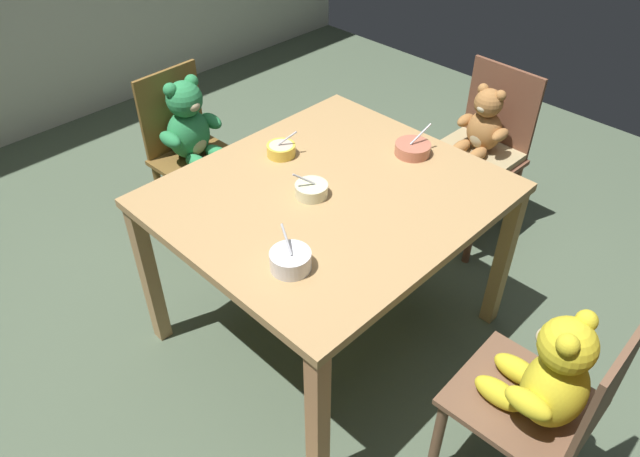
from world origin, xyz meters
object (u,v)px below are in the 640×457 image
dining_table (330,209)px  porridge_bowl_cream_center (311,190)px  teddy_chair_far_center (191,135)px  porridge_bowl_white_near_left (290,260)px  porridge_bowl_terracotta_near_right (413,149)px  teddy_chair_near_right (479,143)px  teddy_chair_near_front (548,387)px  porridge_bowl_yellow_far_center (281,150)px

dining_table → porridge_bowl_cream_center: (-0.06, 0.03, 0.11)m
teddy_chair_far_center → porridge_bowl_white_near_left: bearing=-22.0°
teddy_chair_far_center → porridge_bowl_terracotta_near_right: porridge_bowl_terracotta_near_right is taller
porridge_bowl_white_near_left → teddy_chair_near_right: bearing=7.1°
teddy_chair_near_right → porridge_bowl_terracotta_near_right: size_ratio=5.69×
porridge_bowl_terracotta_near_right → teddy_chair_near_right: bearing=3.0°
porridge_bowl_white_near_left → porridge_bowl_terracotta_near_right: bearing=10.2°
teddy_chair_near_right → teddy_chair_near_front: size_ratio=0.99×
dining_table → porridge_bowl_cream_center: size_ratio=9.50×
porridge_bowl_terracotta_near_right → porridge_bowl_yellow_far_center: (-0.37, 0.36, 0.00)m
porridge_bowl_white_near_left → porridge_bowl_cream_center: porridge_bowl_white_near_left is taller
teddy_chair_near_right → porridge_bowl_terracotta_near_right: teddy_chair_near_right is taller
teddy_chair_far_center → porridge_bowl_white_near_left: size_ratio=6.22×
dining_table → teddy_chair_near_right: bearing=-1.3°
porridge_bowl_terracotta_near_right → porridge_bowl_white_near_left: bearing=-169.8°
teddy_chair_far_center → dining_table: bearing=-4.3°
teddy_chair_far_center → teddy_chair_near_front: bearing=-5.3°
porridge_bowl_yellow_far_center → porridge_bowl_cream_center: 0.30m
porridge_bowl_white_near_left → porridge_bowl_cream_center: bearing=35.9°
porridge_bowl_white_near_left → teddy_chair_far_center: bearing=70.0°
dining_table → teddy_chair_far_center: size_ratio=1.38×
dining_table → teddy_chair_far_center: 0.96m
teddy_chair_far_center → porridge_bowl_white_near_left: 1.24m
dining_table → teddy_chair_far_center: bearing=87.7°
teddy_chair_far_center → porridge_bowl_yellow_far_center: teddy_chair_far_center is taller
porridge_bowl_cream_center → dining_table: bearing=-25.8°
teddy_chair_near_front → porridge_bowl_white_near_left: size_ratio=6.37×
teddy_chair_near_front → porridge_bowl_yellow_far_center: bearing=-7.0°
teddy_chair_near_front → porridge_bowl_cream_center: teddy_chair_near_front is taller
teddy_chair_near_front → porridge_bowl_terracotta_near_right: bearing=-30.3°
porridge_bowl_terracotta_near_right → teddy_chair_near_front: bearing=-118.5°
teddy_chair_near_front → porridge_bowl_white_near_left: bearing=20.3°
teddy_chair_far_center → porridge_bowl_terracotta_near_right: size_ratio=5.61×
teddy_chair_near_front → porridge_bowl_yellow_far_center: size_ratio=7.56×
porridge_bowl_white_near_left → porridge_bowl_cream_center: (0.32, 0.23, -0.01)m
teddy_chair_near_front → porridge_bowl_terracotta_near_right: teddy_chair_near_front is taller
teddy_chair_near_right → porridge_bowl_terracotta_near_right: bearing=4.7°
teddy_chair_near_front → porridge_bowl_terracotta_near_right: 1.04m
porridge_bowl_yellow_far_center → porridge_bowl_white_near_left: porridge_bowl_white_near_left is taller
porridge_bowl_cream_center → porridge_bowl_terracotta_near_right: bearing=-10.1°
teddy_chair_near_front → porridge_bowl_yellow_far_center: teddy_chair_near_front is taller
teddy_chair_near_front → porridge_bowl_cream_center: (0.01, 0.98, 0.20)m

